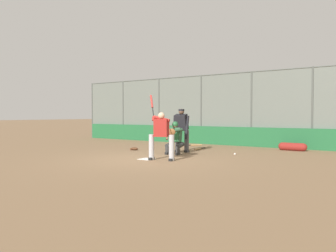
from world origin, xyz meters
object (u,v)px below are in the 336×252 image
at_px(spare_bat_near_backstop, 195,145).
at_px(equipment_bag_dugout_side, 293,147).
at_px(fielding_glove_on_dirt, 134,149).
at_px(catcher_behind_plate, 174,137).
at_px(spare_bat_by_padding, 199,149).
at_px(umpire_home, 182,129).
at_px(batter_at_plate, 161,134).
at_px(baseball_loose, 235,154).

distance_m(spare_bat_near_backstop, equipment_bag_dugout_side, 4.26).
bearing_deg(equipment_bag_dugout_side, fielding_glove_on_dirt, 32.09).
relative_size(spare_bat_near_backstop, fielding_glove_on_dirt, 2.16).
bearing_deg(spare_bat_near_backstop, catcher_behind_plate, -116.41).
xyz_separation_m(spare_bat_by_padding, fielding_glove_on_dirt, (2.09, 1.63, 0.02)).
xyz_separation_m(umpire_home, equipment_bag_dugout_side, (-3.43, -2.93, -0.74)).
relative_size(batter_at_plate, fielding_glove_on_dirt, 6.50).
relative_size(batter_at_plate, umpire_home, 1.26).
bearing_deg(batter_at_plate, fielding_glove_on_dirt, -49.43).
relative_size(spare_bat_near_backstop, baseball_loose, 9.41).
height_order(batter_at_plate, umpire_home, batter_at_plate).
relative_size(spare_bat_near_backstop, spare_bat_by_padding, 0.84).
relative_size(spare_bat_near_backstop, equipment_bag_dugout_side, 0.63).
bearing_deg(spare_bat_near_backstop, batter_at_plate, -115.81).
xyz_separation_m(batter_at_plate, spare_bat_near_backstop, (1.45, -4.79, -0.79)).
height_order(umpire_home, baseball_loose, umpire_home).
bearing_deg(fielding_glove_on_dirt, baseball_loose, -169.76).
distance_m(catcher_behind_plate, fielding_glove_on_dirt, 2.19).
height_order(batter_at_plate, fielding_glove_on_dirt, batter_at_plate).
bearing_deg(batter_at_plate, spare_bat_by_padding, -95.93).
xyz_separation_m(batter_at_plate, catcher_behind_plate, (0.51, -1.58, -0.20)).
relative_size(umpire_home, fielding_glove_on_dirt, 5.17).
height_order(spare_bat_near_backstop, baseball_loose, baseball_loose).
xyz_separation_m(catcher_behind_plate, baseball_loose, (-1.94, -0.98, -0.58)).
distance_m(batter_at_plate, spare_bat_by_padding, 3.58).
relative_size(catcher_behind_plate, baseball_loose, 16.15).
relative_size(batter_at_plate, spare_bat_by_padding, 2.54).
distance_m(spare_bat_by_padding, equipment_bag_dugout_side, 3.76).
xyz_separation_m(catcher_behind_plate, fielding_glove_on_dirt, (2.10, -0.25, -0.56)).
height_order(spare_bat_by_padding, baseball_loose, baseball_loose).
bearing_deg(baseball_loose, spare_bat_by_padding, -24.66).
distance_m(batter_at_plate, fielding_glove_on_dirt, 3.28).
distance_m(catcher_behind_plate, spare_bat_by_padding, 1.96).
bearing_deg(umpire_home, catcher_behind_plate, 94.32).
distance_m(spare_bat_near_backstop, fielding_glove_on_dirt, 3.19).
bearing_deg(batter_at_plate, spare_bat_near_backstop, -87.74).
relative_size(batter_at_plate, equipment_bag_dugout_side, 1.89).
height_order(spare_bat_near_backstop, fielding_glove_on_dirt, fielding_glove_on_dirt).
height_order(fielding_glove_on_dirt, equipment_bag_dugout_side, equipment_bag_dugout_side).
bearing_deg(catcher_behind_plate, spare_bat_near_backstop, -83.48).
bearing_deg(spare_bat_by_padding, fielding_glove_on_dirt, -48.90).
relative_size(catcher_behind_plate, equipment_bag_dugout_side, 1.08).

